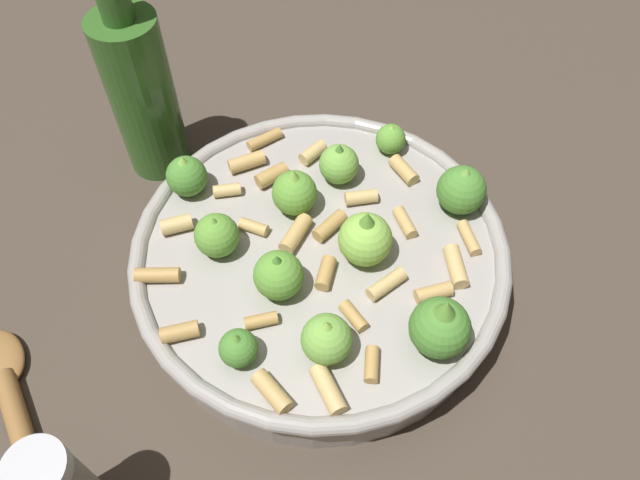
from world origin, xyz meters
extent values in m
plane|color=#42382D|center=(0.00, 0.00, 0.00)|extent=(2.40, 2.40, 0.00)
cylinder|color=#9E9993|center=(0.00, 0.00, 0.02)|extent=(0.28, 0.28, 0.05)
torus|color=#9E9993|center=(0.00, 0.00, 0.05)|extent=(0.30, 0.30, 0.01)
sphere|color=#609E38|center=(-0.03, -0.04, 0.06)|extent=(0.04, 0.04, 0.04)
cone|color=#8CC64C|center=(-0.03, -0.04, 0.08)|extent=(0.02, 0.02, 0.02)
sphere|color=#4C8933|center=(0.11, -0.01, 0.06)|extent=(0.03, 0.03, 0.03)
cone|color=#609E38|center=(0.11, -0.01, 0.07)|extent=(0.01, 0.01, 0.01)
sphere|color=#75B247|center=(0.08, 0.04, 0.06)|extent=(0.04, 0.04, 0.04)
cone|color=#8CC64C|center=(0.08, 0.04, 0.08)|extent=(0.02, 0.02, 0.01)
sphere|color=#8CC64C|center=(-0.01, 0.03, 0.07)|extent=(0.04, 0.04, 0.04)
cone|color=#609E38|center=(-0.01, 0.03, 0.09)|extent=(0.02, 0.02, 0.02)
sphere|color=#609E38|center=(0.03, -0.07, 0.06)|extent=(0.03, 0.03, 0.03)
cone|color=#75B247|center=(0.03, -0.07, 0.08)|extent=(0.01, 0.01, 0.01)
sphere|color=#4C8933|center=(-0.01, -0.12, 0.06)|extent=(0.03, 0.03, 0.03)
cone|color=#8CC64C|center=(-0.01, -0.12, 0.08)|extent=(0.02, 0.02, 0.01)
sphere|color=#4C8933|center=(-0.08, 0.08, 0.06)|extent=(0.04, 0.04, 0.04)
cone|color=#75B247|center=(-0.08, 0.08, 0.08)|extent=(0.02, 0.02, 0.01)
sphere|color=#75B247|center=(-0.07, -0.02, 0.06)|extent=(0.03, 0.03, 0.03)
cone|color=#4C8933|center=(-0.07, -0.02, 0.08)|extent=(0.01, 0.01, 0.01)
sphere|color=#4C8933|center=(0.04, 0.11, 0.07)|extent=(0.04, 0.04, 0.04)
cone|color=#609E38|center=(0.04, 0.11, 0.09)|extent=(0.02, 0.02, 0.02)
sphere|color=#609E38|center=(0.05, -0.01, 0.06)|extent=(0.04, 0.04, 0.04)
cone|color=#4C8933|center=(0.05, -0.01, 0.08)|extent=(0.01, 0.01, 0.01)
sphere|color=#609E38|center=(-0.12, 0.01, 0.06)|extent=(0.03, 0.03, 0.03)
cone|color=#8CC64C|center=(-0.12, 0.01, 0.07)|extent=(0.01, 0.01, 0.01)
cylinder|color=tan|center=(-0.10, 0.03, 0.05)|extent=(0.03, 0.03, 0.01)
cylinder|color=tan|center=(-0.02, 0.10, 0.05)|extent=(0.03, 0.03, 0.01)
cylinder|color=tan|center=(0.08, 0.07, 0.05)|extent=(0.03, 0.02, 0.01)
cylinder|color=tan|center=(-0.05, -0.07, 0.05)|extent=(0.03, 0.03, 0.01)
cylinder|color=tan|center=(0.01, 0.09, 0.05)|extent=(0.03, 0.03, 0.01)
cylinder|color=tan|center=(-0.08, -0.05, 0.05)|extent=(0.03, 0.02, 0.01)
cylinder|color=tan|center=(-0.05, 0.05, 0.05)|extent=(0.03, 0.03, 0.01)
cylinder|color=tan|center=(0.08, -0.10, 0.05)|extent=(0.02, 0.03, 0.01)
cylinder|color=tan|center=(0.01, 0.06, 0.05)|extent=(0.03, 0.02, 0.01)
cylinder|color=tan|center=(-0.02, 0.00, 0.05)|extent=(0.03, 0.02, 0.01)
cylinder|color=tan|center=(0.12, 0.02, 0.05)|extent=(0.02, 0.03, 0.01)
cylinder|color=tan|center=(-0.08, -0.09, 0.05)|extent=(0.03, 0.02, 0.01)
cylinder|color=tan|center=(0.00, -0.02, 0.05)|extent=(0.03, 0.01, 0.01)
cylinder|color=tan|center=(0.11, 0.05, 0.05)|extent=(0.03, 0.03, 0.01)
cylinder|color=tan|center=(-0.02, -0.09, 0.05)|extent=(0.02, 0.02, 0.01)
cylinder|color=tan|center=(0.03, -0.11, 0.05)|extent=(0.03, 0.03, 0.01)
cylinder|color=tan|center=(-0.06, 0.01, 0.05)|extent=(0.02, 0.03, 0.01)
cylinder|color=tan|center=(0.08, -0.01, 0.05)|extent=(0.02, 0.02, 0.01)
cylinder|color=tan|center=(-0.05, -0.09, 0.05)|extent=(0.03, 0.03, 0.01)
cylinder|color=tan|center=(0.02, 0.02, 0.05)|extent=(0.03, 0.02, 0.01)
cylinder|color=tan|center=(0.01, -0.05, 0.05)|extent=(0.01, 0.02, 0.01)
cylinder|color=tan|center=(-0.05, 0.10, 0.05)|extent=(0.03, 0.03, 0.01)
cylinder|color=tan|center=(0.05, 0.05, 0.05)|extent=(0.02, 0.03, 0.01)
cylinder|color=tan|center=(0.11, -0.06, 0.05)|extent=(0.03, 0.03, 0.01)
cylinder|color=silver|center=(0.23, -0.06, 0.09)|extent=(0.04, 0.04, 0.01)
cylinder|color=#336023|center=(-0.06, -0.20, 0.08)|extent=(0.06, 0.06, 0.15)
camera|label=1|loc=(0.25, 0.11, 0.43)|focal=34.25mm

